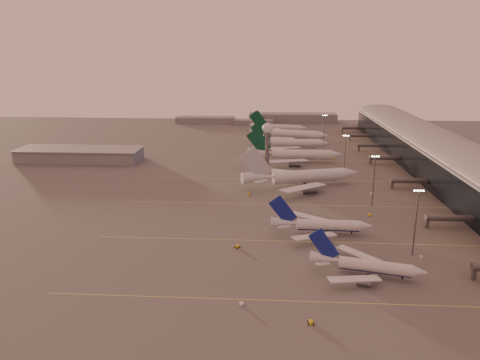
{
  "coord_description": "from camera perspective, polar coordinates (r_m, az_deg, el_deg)",
  "views": [
    {
      "loc": [
        6.08,
        -158.08,
        70.2
      ],
      "look_at": [
        -8.35,
        69.75,
        7.73
      ],
      "focal_mm": 35.0,
      "sensor_mm": 36.0,
      "label": 1
    }
  ],
  "objects": [
    {
      "name": "greentail_d",
      "position": [
        427.5,
        4.72,
        6.26
      ],
      "size": [
        51.76,
        41.39,
        19.01
      ],
      "color": "silver",
      "rests_on": "ground"
    },
    {
      "name": "greentail_a",
      "position": [
        310.38,
        6.68,
        2.89
      ],
      "size": [
        62.61,
        50.6,
        22.75
      ],
      "color": "silver",
      "rests_on": "ground"
    },
    {
      "name": "mast_a",
      "position": [
        175.71,
        20.66,
        -4.47
      ],
      "size": [
        3.6,
        0.56,
        25.0
      ],
      "color": "#4F5156",
      "rests_on": "ground"
    },
    {
      "name": "gsv_catering_a",
      "position": [
        178.32,
        21.31,
        -8.38
      ],
      "size": [
        4.62,
        2.85,
        3.52
      ],
      "color": "white",
      "rests_on": "ground"
    },
    {
      "name": "mast_b",
      "position": [
        225.8,
        16.01,
        0.22
      ],
      "size": [
        3.6,
        0.56,
        25.0
      ],
      "color": "#4F5156",
      "rests_on": "ground"
    },
    {
      "name": "gsv_catering_b",
      "position": [
        246.65,
        15.77,
        -1.28
      ],
      "size": [
        5.57,
        2.73,
        4.54
      ],
      "color": "white",
      "rests_on": "ground"
    },
    {
      "name": "gsv_truck_d",
      "position": [
        295.08,
        -0.96,
        1.78
      ],
      "size": [
        3.68,
        6.09,
        2.32
      ],
      "color": "white",
      "rests_on": "ground"
    },
    {
      "name": "gsv_tug_mid",
      "position": [
        175.16,
        -0.32,
        -8.13
      ],
      "size": [
        4.27,
        4.07,
        1.06
      ],
      "color": "yellow",
      "rests_on": "ground"
    },
    {
      "name": "gsv_truck_b",
      "position": [
        215.47,
        15.66,
        -3.97
      ],
      "size": [
        5.97,
        2.58,
        2.35
      ],
      "color": "yellow",
      "rests_on": "ground"
    },
    {
      "name": "radar_tower",
      "position": [
        282.41,
        3.36,
        5.23
      ],
      "size": [
        6.4,
        6.4,
        31.1
      ],
      "color": "#4F5156",
      "rests_on": "ground"
    },
    {
      "name": "gsv_tug_far",
      "position": [
        272.19,
        5.51,
        0.39
      ],
      "size": [
        2.34,
        3.44,
        0.92
      ],
      "color": "white",
      "rests_on": "ground"
    },
    {
      "name": "mast_d",
      "position": [
        364.92,
        10.24,
        6.16
      ],
      "size": [
        3.6,
        0.56,
        25.0
      ],
      "color": "#4F5156",
      "rests_on": "ground"
    },
    {
      "name": "gsv_tug_hangar",
      "position": [
        321.94,
        11.32,
        2.51
      ],
      "size": [
        3.88,
        2.51,
        1.06
      ],
      "color": "yellow",
      "rests_on": "ground"
    },
    {
      "name": "hangar",
      "position": [
        330.28,
        -18.93,
        2.96
      ],
      "size": [
        82.0,
        27.0,
        8.5
      ],
      "color": "slate",
      "rests_on": "ground"
    },
    {
      "name": "narrowbody_near",
      "position": [
        159.27,
        15.15,
        -10.23
      ],
      "size": [
        37.07,
        29.22,
        14.75
      ],
      "color": "silver",
      "rests_on": "ground"
    },
    {
      "name": "greentail_b",
      "position": [
        351.46,
        6.13,
        4.32
      ],
      "size": [
        58.19,
        47.03,
        21.15
      ],
      "color": "silver",
      "rests_on": "ground"
    },
    {
      "name": "greentail_c",
      "position": [
        387.48,
        5.94,
        5.42
      ],
      "size": [
        64.39,
        51.29,
        23.98
      ],
      "color": "silver",
      "rests_on": "ground"
    },
    {
      "name": "gsv_tug_near",
      "position": [
        131.83,
        8.62,
        -16.79
      ],
      "size": [
        2.41,
        3.8,
        1.05
      ],
      "color": "yellow",
      "rests_on": "ground"
    },
    {
      "name": "gsv_truck_a",
      "position": [
        138.44,
        0.35,
        -14.66
      ],
      "size": [
        5.28,
        4.33,
        2.06
      ],
      "color": "white",
      "rests_on": "ground"
    },
    {
      "name": "mast_c",
      "position": [
        277.46,
        12.67,
        3.19
      ],
      "size": [
        3.6,
        0.56,
        25.0
      ],
      "color": "#4F5156",
      "rests_on": "ground"
    },
    {
      "name": "taxiway_markings",
      "position": [
        226.56,
        9.52,
        -2.96
      ],
      "size": [
        180.0,
        185.25,
        0.02
      ],
      "color": "#F0DC54",
      "rests_on": "ground"
    },
    {
      "name": "terminal",
      "position": [
        292.99,
        23.89,
        2.23
      ],
      "size": [
        57.0,
        362.0,
        23.04
      ],
      "color": "black",
      "rests_on": "ground"
    },
    {
      "name": "narrowbody_mid",
      "position": [
        189.52,
        9.83,
        -5.62
      ],
      "size": [
        41.02,
        32.76,
        16.03
      ],
      "color": "silver",
      "rests_on": "ground"
    },
    {
      "name": "widebody_white",
      "position": [
        254.44,
        7.52,
        0.11
      ],
      "size": [
        64.91,
        51.25,
        23.54
      ],
      "color": "silver",
      "rests_on": "ground"
    },
    {
      "name": "gsv_truck_c",
      "position": [
        238.27,
        1.15,
        -1.56
      ],
      "size": [
        4.8,
        5.42,
        2.17
      ],
      "color": "yellow",
      "rests_on": "ground"
    },
    {
      "name": "ground",
      "position": [
        173.07,
        1.31,
        -8.63
      ],
      "size": [
        700.0,
        700.0,
        0.0
      ],
      "primitive_type": "plane",
      "color": "#555353",
      "rests_on": "ground"
    },
    {
      "name": "distant_horizon",
      "position": [
        487.76,
        3.21,
        7.47
      ],
      "size": [
        165.0,
        37.5,
        9.0
      ],
      "color": "slate",
      "rests_on": "ground"
    }
  ]
}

